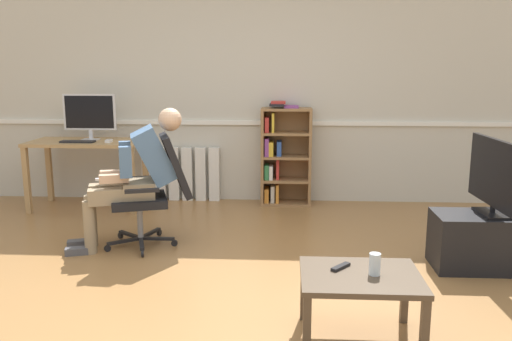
# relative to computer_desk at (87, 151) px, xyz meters

# --- Properties ---
(ground_plane) EXTENTS (18.00, 18.00, 0.00)m
(ground_plane) POSITION_rel_computer_desk_xyz_m (1.80, -2.15, -0.64)
(ground_plane) COLOR olive
(back_wall) EXTENTS (12.00, 0.13, 2.70)m
(back_wall) POSITION_rel_computer_desk_xyz_m (1.80, 0.50, 0.70)
(back_wall) COLOR beige
(back_wall) RESTS_ON ground_plane
(computer_desk) EXTENTS (1.23, 0.62, 0.76)m
(computer_desk) POSITION_rel_computer_desk_xyz_m (0.00, 0.00, 0.00)
(computer_desk) COLOR tan
(computer_desk) RESTS_ON ground_plane
(imac_monitor) EXTENTS (0.59, 0.14, 0.51)m
(imac_monitor) POSITION_rel_computer_desk_xyz_m (0.03, 0.08, 0.40)
(imac_monitor) COLOR silver
(imac_monitor) RESTS_ON computer_desk
(keyboard) EXTENTS (0.36, 0.12, 0.02)m
(keyboard) POSITION_rel_computer_desk_xyz_m (-0.04, -0.14, 0.12)
(keyboard) COLOR black
(keyboard) RESTS_ON computer_desk
(computer_mouse) EXTENTS (0.06, 0.10, 0.03)m
(computer_mouse) POSITION_rel_computer_desk_xyz_m (0.29, -0.12, 0.13)
(computer_mouse) COLOR white
(computer_mouse) RESTS_ON computer_desk
(bookshelf) EXTENTS (0.57, 0.29, 1.18)m
(bookshelf) POSITION_rel_computer_desk_xyz_m (2.16, 0.29, -0.09)
(bookshelf) COLOR olive
(bookshelf) RESTS_ON ground_plane
(radiator) EXTENTS (0.92, 0.08, 0.63)m
(radiator) POSITION_rel_computer_desk_xyz_m (0.96, 0.39, -0.33)
(radiator) COLOR white
(radiator) RESTS_ON ground_plane
(office_chair) EXTENTS (0.78, 0.66, 0.98)m
(office_chair) POSITION_rel_computer_desk_xyz_m (1.06, -1.20, -0.12)
(office_chair) COLOR black
(office_chair) RESTS_ON ground_plane
(person_seated) EXTENTS (1.02, 0.59, 1.21)m
(person_seated) POSITION_rel_computer_desk_xyz_m (0.90, -1.25, 0.00)
(person_seated) COLOR #937F60
(person_seated) RESTS_ON ground_plane
(tv_stand) EXTENTS (0.86, 0.42, 0.44)m
(tv_stand) POSITION_rel_computer_desk_xyz_m (3.79, -1.61, -0.43)
(tv_stand) COLOR black
(tv_stand) RESTS_ON ground_plane
(tv_screen) EXTENTS (0.21, 0.91, 0.58)m
(tv_screen) POSITION_rel_computer_desk_xyz_m (3.79, -1.61, 0.10)
(tv_screen) COLOR black
(tv_screen) RESTS_ON tv_stand
(coffee_table) EXTENTS (0.68, 0.54, 0.40)m
(coffee_table) POSITION_rel_computer_desk_xyz_m (2.63, -2.79, -0.30)
(coffee_table) COLOR #4C3D2D
(coffee_table) RESTS_ON ground_plane
(drinking_glass) EXTENTS (0.06, 0.06, 0.13)m
(drinking_glass) POSITION_rel_computer_desk_xyz_m (2.70, -2.79, -0.18)
(drinking_glass) COLOR silver
(drinking_glass) RESTS_ON coffee_table
(spare_remote) EXTENTS (0.12, 0.14, 0.02)m
(spare_remote) POSITION_rel_computer_desk_xyz_m (2.52, -2.71, -0.23)
(spare_remote) COLOR black
(spare_remote) RESTS_ON coffee_table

